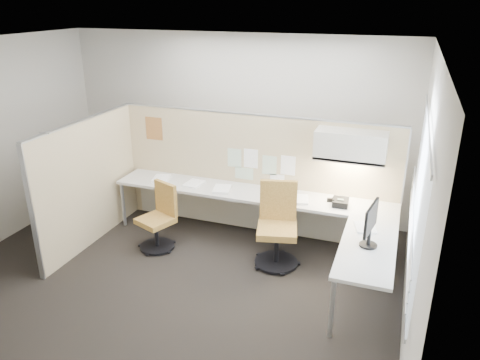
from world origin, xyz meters
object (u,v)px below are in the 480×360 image
at_px(desk, 270,208).
at_px(monitor, 371,223).
at_px(chair_right, 277,227).
at_px(chair_left, 159,219).
at_px(phone, 340,202).

distance_m(desk, monitor, 1.67).
bearing_deg(chair_right, monitor, -37.71).
xyz_separation_m(chair_right, monitor, (1.17, -0.53, 0.52)).
distance_m(desk, chair_left, 1.53).
bearing_deg(chair_left, phone, 36.05).
bearing_deg(monitor, chair_left, 91.86).
height_order(chair_left, chair_right, chair_right).
height_order(chair_right, monitor, monitor).
bearing_deg(phone, chair_right, -151.12).
bearing_deg(chair_right, chair_left, 172.25).
distance_m(desk, phone, 0.94).
relative_size(desk, phone, 18.65).
relative_size(chair_right, monitor, 2.17).
xyz_separation_m(chair_left, monitor, (2.81, -0.36, 0.59)).
bearing_deg(phone, monitor, -66.84).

